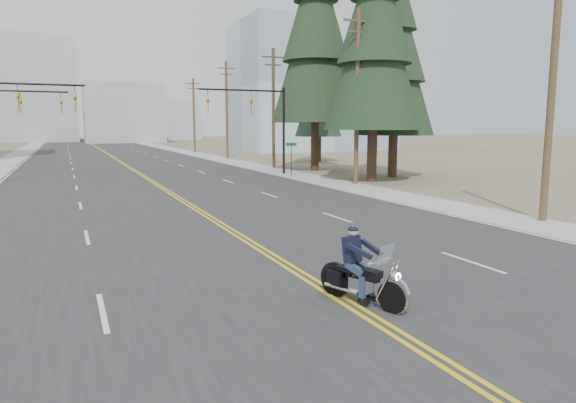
{
  "coord_description": "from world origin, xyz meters",
  "views": [
    {
      "loc": [
        -5.53,
        -7.01,
        3.89
      ],
      "look_at": [
        0.68,
        7.31,
        1.6
      ],
      "focal_mm": 32.0,
      "sensor_mm": 36.0,
      "label": 1
    }
  ],
  "objects": [
    {
      "name": "glass_building",
      "position": [
        32.0,
        70.0,
        10.0
      ],
      "size": [
        24.0,
        16.0,
        20.0
      ],
      "primitive_type": "cube",
      "color": "#9EB5CC",
      "rests_on": "ground"
    },
    {
      "name": "utility_pole_c",
      "position": [
        12.5,
        38.0,
        5.73
      ],
      "size": [
        2.2,
        0.3,
        11.0
      ],
      "color": "brown",
      "rests_on": "ground"
    },
    {
      "name": "conifer_mid",
      "position": [
        17.71,
        26.23,
        9.28
      ],
      "size": [
        6.07,
        6.07,
        16.18
      ],
      "rotation": [
        0.0,
        0.0,
        -0.17
      ],
      "color": "#382619",
      "rests_on": "ground"
    },
    {
      "name": "utility_pole_e",
      "position": [
        12.5,
        70.0,
        5.73
      ],
      "size": [
        2.2,
        0.3,
        11.0
      ],
      "color": "brown",
      "rests_on": "ground"
    },
    {
      "name": "haze_bldg_d",
      "position": [
        -12.0,
        140.0,
        13.0
      ],
      "size": [
        20.0,
        15.0,
        26.0
      ],
      "primitive_type": "cube",
      "color": "#ADB2B7",
      "rests_on": "ground"
    },
    {
      "name": "road",
      "position": [
        0.0,
        70.0,
        0.01
      ],
      "size": [
        20.0,
        200.0,
        0.01
      ],
      "primitive_type": "cube",
      "color": "#303033",
      "rests_on": "ground"
    },
    {
      "name": "utility_pole_b",
      "position": [
        12.5,
        23.0,
        5.98
      ],
      "size": [
        2.2,
        0.3,
        11.5
      ],
      "color": "brown",
      "rests_on": "ground"
    },
    {
      "name": "haze_bldg_e",
      "position": [
        25.0,
        150.0,
        6.0
      ],
      "size": [
        14.0,
        14.0,
        12.0
      ],
      "primitive_type": "cube",
      "color": "#B7BCC6",
      "rests_on": "ground"
    },
    {
      "name": "ground_plane",
      "position": [
        0.0,
        0.0,
        0.0
      ],
      "size": [
        400.0,
        400.0,
        0.0
      ],
      "primitive_type": "plane",
      "color": "#776D56",
      "rests_on": "ground"
    },
    {
      "name": "conifer_near",
      "position": [
        14.43,
        24.05,
        10.51
      ],
      "size": [
        6.92,
        6.92,
        18.31
      ],
      "rotation": [
        0.0,
        0.0,
        0.28
      ],
      "color": "#382619",
      "rests_on": "ground"
    },
    {
      "name": "traffic_mast_right",
      "position": [
        8.98,
        32.0,
        4.94
      ],
      "size": [
        7.1,
        0.26,
        7.0
      ],
      "color": "black",
      "rests_on": "ground"
    },
    {
      "name": "haze_bldg_b",
      "position": [
        8.0,
        125.0,
        7.0
      ],
      "size": [
        18.0,
        14.0,
        14.0
      ],
      "primitive_type": "cube",
      "color": "#ADB2B7",
      "rests_on": "ground"
    },
    {
      "name": "motorcyclist",
      "position": [
        0.3,
        2.31,
        0.86
      ],
      "size": [
        1.67,
        2.39,
        1.71
      ],
      "primitive_type": null,
      "rotation": [
        0.0,
        0.0,
        3.51
      ],
      "color": "black",
      "rests_on": "ground"
    },
    {
      "name": "haze_bldg_c",
      "position": [
        40.0,
        110.0,
        9.0
      ],
      "size": [
        16.0,
        12.0,
        18.0
      ],
      "primitive_type": "cube",
      "color": "#B7BCC6",
      "rests_on": "ground"
    },
    {
      "name": "sidewalk_left",
      "position": [
        -11.5,
        70.0,
        0.01
      ],
      "size": [
        3.0,
        200.0,
        0.01
      ],
      "primitive_type": "cube",
      "color": "#A5A5A0",
      "rests_on": "ground"
    },
    {
      "name": "conifer_far",
      "position": [
        20.52,
        44.6,
        8.02
      ],
      "size": [
        5.22,
        5.22,
        13.99
      ],
      "rotation": [
        0.0,
        0.0,
        -0.13
      ],
      "color": "#382619",
      "rests_on": "ground"
    },
    {
      "name": "street_sign",
      "position": [
        10.8,
        30.0,
        1.8
      ],
      "size": [
        0.9,
        0.06,
        2.62
      ],
      "color": "black",
      "rests_on": "ground"
    },
    {
      "name": "traffic_mast_far",
      "position": [
        -9.31,
        40.0,
        4.87
      ],
      "size": [
        6.1,
        0.26,
        7.0
      ],
      "color": "black",
      "rests_on": "ground"
    },
    {
      "name": "utility_pole_d",
      "position": [
        12.5,
        53.0,
        5.98
      ],
      "size": [
        2.2,
        0.3,
        11.5
      ],
      "color": "brown",
      "rests_on": "ground"
    },
    {
      "name": "traffic_mast_left",
      "position": [
        -8.98,
        32.0,
        4.94
      ],
      "size": [
        7.1,
        0.26,
        7.0
      ],
      "color": "black",
      "rests_on": "ground"
    },
    {
      "name": "conifer_tall",
      "position": [
        14.79,
        33.89,
        12.18
      ],
      "size": [
        7.64,
        7.64,
        21.21
      ],
      "rotation": [
        0.0,
        0.0,
        0.28
      ],
      "color": "#382619",
      "rests_on": "ground"
    },
    {
      "name": "sidewalk_right",
      "position": [
        11.5,
        70.0,
        0.01
      ],
      "size": [
        3.0,
        200.0,
        0.01
      ],
      "primitive_type": "cube",
      "color": "#A5A5A0",
      "rests_on": "ground"
    },
    {
      "name": "utility_pole_a",
      "position": [
        12.5,
        8.0,
        5.73
      ],
      "size": [
        2.2,
        0.3,
        11.0
      ],
      "color": "brown",
      "rests_on": "ground"
    }
  ]
}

